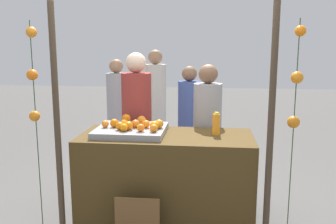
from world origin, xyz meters
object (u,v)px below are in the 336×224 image
stall_counter (166,179)px  orange_1 (124,128)px  orange_0 (120,126)px  juice_bottle (216,124)px  chalkboard_sign (137,224)px  vendor_left (137,132)px  vendor_right (207,139)px

stall_counter → orange_1: 0.69m
orange_0 → orange_1: size_ratio=1.04×
stall_counter → juice_bottle: bearing=7.4°
juice_bottle → chalkboard_sign: (-0.67, -0.61, -0.78)m
vendor_left → vendor_right: 0.81m
orange_1 → vendor_left: 0.77m
stall_counter → orange_0: 0.71m
orange_1 → vendor_left: (-0.03, 0.74, -0.22)m
orange_1 → vendor_left: size_ratio=0.04×
stall_counter → orange_1: orange_1 is taller
orange_0 → vendor_right: (0.83, 0.68, -0.28)m
vendor_right → stall_counter: bearing=-124.1°
vendor_left → orange_0: bearing=-92.3°
chalkboard_sign → vendor_right: size_ratio=0.31×
stall_counter → juice_bottle: (0.48, 0.06, 0.56)m
orange_1 → orange_0: bearing=133.9°
chalkboard_sign → vendor_right: 1.36m
juice_bottle → chalkboard_sign: juice_bottle is taller
orange_0 → stall_counter: bearing=12.6°
orange_0 → chalkboard_sign: (0.25, -0.45, -0.77)m
stall_counter → chalkboard_sign: stall_counter is taller
orange_0 → juice_bottle: bearing=9.9°
vendor_right → vendor_left: bearing=179.6°
orange_0 → juice_bottle: 0.94m
orange_1 → stall_counter: bearing=21.7°
juice_bottle → orange_1: bearing=-166.0°
stall_counter → vendor_right: size_ratio=1.08×
orange_0 → vendor_right: bearing=39.3°
stall_counter → juice_bottle: juice_bottle is taller
chalkboard_sign → orange_1: bearing=116.6°
stall_counter → orange_1: (-0.38, -0.15, 0.55)m
vendor_left → stall_counter: bearing=-55.0°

